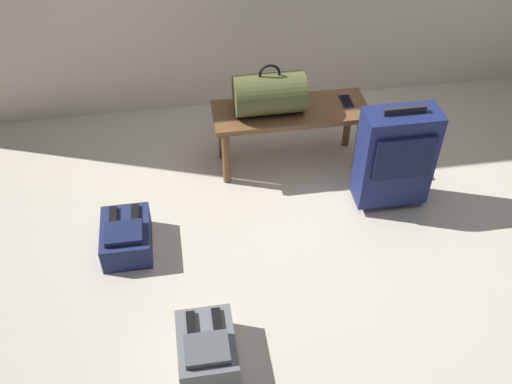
{
  "coord_description": "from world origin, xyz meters",
  "views": [
    {
      "loc": [
        -0.82,
        -2.27,
        2.58
      ],
      "look_at": [
        -0.43,
        0.23,
        0.25
      ],
      "focal_mm": 40.94,
      "sensor_mm": 36.0,
      "label": 1
    }
  ],
  "objects_px": {
    "backpack_navy": "(126,236)",
    "suitcase_upright_navy": "(395,157)",
    "backpack_grey": "(207,349)",
    "cell_phone": "(346,101)",
    "bench": "(290,118)",
    "duffel_bag_olive": "(269,94)"
  },
  "relations": [
    {
      "from": "cell_phone",
      "to": "backpack_navy",
      "type": "relative_size",
      "value": 0.38
    },
    {
      "from": "cell_phone",
      "to": "suitcase_upright_navy",
      "type": "height_order",
      "value": "suitcase_upright_navy"
    },
    {
      "from": "backpack_navy",
      "to": "backpack_grey",
      "type": "bearing_deg",
      "value": -64.3
    },
    {
      "from": "duffel_bag_olive",
      "to": "cell_phone",
      "type": "height_order",
      "value": "duffel_bag_olive"
    },
    {
      "from": "cell_phone",
      "to": "backpack_grey",
      "type": "height_order",
      "value": "cell_phone"
    },
    {
      "from": "backpack_navy",
      "to": "backpack_grey",
      "type": "relative_size",
      "value": 1.0
    },
    {
      "from": "backpack_navy",
      "to": "suitcase_upright_navy",
      "type": "bearing_deg",
      "value": 5.0
    },
    {
      "from": "backpack_navy",
      "to": "bench",
      "type": "bearing_deg",
      "value": 29.99
    },
    {
      "from": "bench",
      "to": "suitcase_upright_navy",
      "type": "height_order",
      "value": "suitcase_upright_navy"
    },
    {
      "from": "bench",
      "to": "suitcase_upright_navy",
      "type": "bearing_deg",
      "value": -41.67
    },
    {
      "from": "bench",
      "to": "backpack_navy",
      "type": "xyz_separation_m",
      "value": [
        -1.09,
        -0.63,
        -0.28
      ]
    },
    {
      "from": "cell_phone",
      "to": "backpack_navy",
      "type": "xyz_separation_m",
      "value": [
        -1.46,
        -0.66,
        -0.35
      ]
    },
    {
      "from": "cell_phone",
      "to": "duffel_bag_olive",
      "type": "bearing_deg",
      "value": -176.88
    },
    {
      "from": "cell_phone",
      "to": "bench",
      "type": "bearing_deg",
      "value": -175.71
    },
    {
      "from": "bench",
      "to": "suitcase_upright_navy",
      "type": "xyz_separation_m",
      "value": [
        0.54,
        -0.48,
        0.0
      ]
    },
    {
      "from": "bench",
      "to": "backpack_navy",
      "type": "bearing_deg",
      "value": -150.01
    },
    {
      "from": "backpack_navy",
      "to": "backpack_grey",
      "type": "distance_m",
      "value": 0.91
    },
    {
      "from": "suitcase_upright_navy",
      "to": "backpack_grey",
      "type": "bearing_deg",
      "value": -142.27
    },
    {
      "from": "cell_phone",
      "to": "backpack_navy",
      "type": "bearing_deg",
      "value": -155.83
    },
    {
      "from": "suitcase_upright_navy",
      "to": "backpack_grey",
      "type": "height_order",
      "value": "suitcase_upright_navy"
    },
    {
      "from": "cell_phone",
      "to": "backpack_navy",
      "type": "distance_m",
      "value": 1.64
    },
    {
      "from": "bench",
      "to": "duffel_bag_olive",
      "type": "height_order",
      "value": "duffel_bag_olive"
    }
  ]
}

